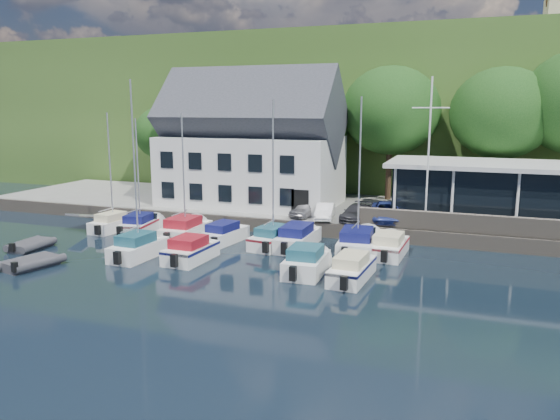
# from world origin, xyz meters

# --- Properties ---
(ground) EXTENTS (180.00, 180.00, 0.00)m
(ground) POSITION_xyz_m (0.00, 0.00, 0.00)
(ground) COLOR black
(ground) RESTS_ON ground
(quay) EXTENTS (60.00, 13.00, 1.00)m
(quay) POSITION_xyz_m (0.00, 17.50, 0.50)
(quay) COLOR gray
(quay) RESTS_ON ground
(quay_face) EXTENTS (60.00, 0.30, 1.00)m
(quay_face) POSITION_xyz_m (0.00, 11.00, 0.50)
(quay_face) COLOR #696054
(quay_face) RESTS_ON ground
(hillside) EXTENTS (160.00, 75.00, 16.00)m
(hillside) POSITION_xyz_m (0.00, 62.00, 8.00)
(hillside) COLOR #314E1D
(hillside) RESTS_ON ground
(field_patch) EXTENTS (50.00, 30.00, 0.30)m
(field_patch) POSITION_xyz_m (8.00, 70.00, 16.15)
(field_patch) COLOR olive
(field_patch) RESTS_ON hillside
(harbor_building) EXTENTS (14.40, 8.20, 8.70)m
(harbor_building) POSITION_xyz_m (-7.00, 16.50, 5.35)
(harbor_building) COLOR silver
(harbor_building) RESTS_ON quay
(club_pavilion) EXTENTS (13.20, 7.20, 4.10)m
(club_pavilion) POSITION_xyz_m (11.00, 16.00, 3.05)
(club_pavilion) COLOR black
(club_pavilion) RESTS_ON quay
(seawall) EXTENTS (18.00, 0.50, 1.20)m
(seawall) POSITION_xyz_m (12.00, 11.40, 1.60)
(seawall) COLOR #696054
(seawall) RESTS_ON quay
(gangway) EXTENTS (1.20, 6.00, 1.40)m
(gangway) POSITION_xyz_m (-16.50, 9.00, 0.00)
(gangway) COLOR silver
(gangway) RESTS_ON ground
(car_silver) EXTENTS (1.94, 3.47, 1.11)m
(car_silver) POSITION_xyz_m (-1.17, 12.81, 1.56)
(car_silver) COLOR #9E9EA3
(car_silver) RESTS_ON quay
(car_white) EXTENTS (1.76, 3.57, 1.13)m
(car_white) POSITION_xyz_m (0.40, 12.41, 1.56)
(car_white) COLOR silver
(car_white) RESTS_ON quay
(car_dgrey) EXTENTS (1.92, 3.97, 1.12)m
(car_dgrey) POSITION_xyz_m (2.61, 12.69, 1.56)
(car_dgrey) COLOR #2D2D32
(car_dgrey) RESTS_ON quay
(car_blue) EXTENTS (2.37, 4.40, 1.43)m
(car_blue) POSITION_xyz_m (4.69, 13.21, 1.71)
(car_blue) COLOR navy
(car_blue) RESTS_ON quay
(flagpole) EXTENTS (2.35, 0.20, 9.80)m
(flagpole) POSITION_xyz_m (7.40, 11.98, 5.90)
(flagpole) COLOR silver
(flagpole) RESTS_ON quay
(tree_0) EXTENTS (5.83, 5.83, 7.96)m
(tree_0) POSITION_xyz_m (-18.49, 21.96, 4.98)
(tree_0) COLOR #133811
(tree_0) RESTS_ON quay
(tree_1) EXTENTS (7.10, 7.10, 9.71)m
(tree_1) POSITION_xyz_m (-11.42, 21.25, 5.85)
(tree_1) COLOR #133811
(tree_1) RESTS_ON quay
(tree_2) EXTENTS (7.38, 7.38, 10.08)m
(tree_2) POSITION_xyz_m (-3.62, 21.42, 6.04)
(tree_2) COLOR #133811
(tree_2) RESTS_ON quay
(tree_3) EXTENTS (8.26, 8.26, 11.28)m
(tree_3) POSITION_xyz_m (3.29, 22.39, 6.64)
(tree_3) COLOR #133811
(tree_3) RESTS_ON quay
(tree_4) EXTENTS (8.05, 8.05, 11.01)m
(tree_4) POSITION_xyz_m (11.99, 22.42, 6.50)
(tree_4) COLOR #133811
(tree_4) RESTS_ON quay
(boat_r1_0) EXTENTS (2.27, 5.57, 8.38)m
(boat_r1_0) POSITION_xyz_m (-14.23, 7.69, 4.19)
(boat_r1_0) COLOR white
(boat_r1_0) RESTS_ON ground
(boat_r1_1) EXTENTS (2.67, 5.54, 8.63)m
(boat_r1_1) POSITION_xyz_m (-11.98, 7.79, 4.32)
(boat_r1_1) COLOR white
(boat_r1_1) RESTS_ON ground
(boat_r1_2) EXTENTS (2.29, 6.18, 9.51)m
(boat_r1_2) POSITION_xyz_m (-8.05, 7.31, 4.75)
(boat_r1_2) COLOR white
(boat_r1_2) RESTS_ON ground
(boat_r1_3) EXTENTS (2.57, 5.78, 1.39)m
(boat_r1_3) POSITION_xyz_m (-5.14, 7.38, 0.70)
(boat_r1_3) COLOR white
(boat_r1_3) RESTS_ON ground
(boat_r1_4) EXTENTS (2.69, 5.97, 8.67)m
(boat_r1_4) POSITION_xyz_m (-1.66, 7.39, 4.33)
(boat_r1_4) COLOR white
(boat_r1_4) RESTS_ON ground
(boat_r1_5) EXTENTS (2.01, 6.88, 1.54)m
(boat_r1_5) POSITION_xyz_m (-0.12, 7.82, 0.77)
(boat_r1_5) COLOR white
(boat_r1_5) RESTS_ON ground
(boat_r1_6) EXTENTS (2.92, 6.78, 9.54)m
(boat_r1_6) POSITION_xyz_m (3.78, 7.81, 4.77)
(boat_r1_6) COLOR white
(boat_r1_6) RESTS_ON ground
(boat_r1_7) EXTENTS (2.23, 5.76, 1.43)m
(boat_r1_7) POSITION_xyz_m (5.70, 7.83, 0.71)
(boat_r1_7) COLOR white
(boat_r1_7) RESTS_ON ground
(boat_r2_1) EXTENTS (2.19, 5.83, 9.40)m
(boat_r2_1) POSITION_xyz_m (-8.32, 2.21, 4.70)
(boat_r2_1) COLOR white
(boat_r2_1) RESTS_ON ground
(boat_r2_2) EXTENTS (2.31, 5.38, 1.49)m
(boat_r2_2) POSITION_xyz_m (-5.06, 2.71, 0.75)
(boat_r2_2) COLOR white
(boat_r2_2) RESTS_ON ground
(boat_r2_3) EXTENTS (2.32, 5.38, 1.57)m
(boat_r2_3) POSITION_xyz_m (2.07, 2.63, 0.79)
(boat_r2_3) COLOR white
(boat_r2_3) RESTS_ON ground
(boat_r2_4) EXTENTS (2.11, 6.08, 1.42)m
(boat_r2_4) POSITION_xyz_m (4.62, 2.47, 0.71)
(boat_r2_4) COLOR white
(boat_r2_4) RESTS_ON ground
(dinghy_0) EXTENTS (1.93, 3.10, 0.71)m
(dinghy_0) POSITION_xyz_m (-15.95, 1.56, 0.35)
(dinghy_0) COLOR #36363B
(dinghy_0) RESTS_ON ground
(dinghy_1) EXTENTS (2.68, 3.63, 0.76)m
(dinghy_1) POSITION_xyz_m (-12.84, -1.64, 0.38)
(dinghy_1) COLOR #36363B
(dinghy_1) RESTS_ON ground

